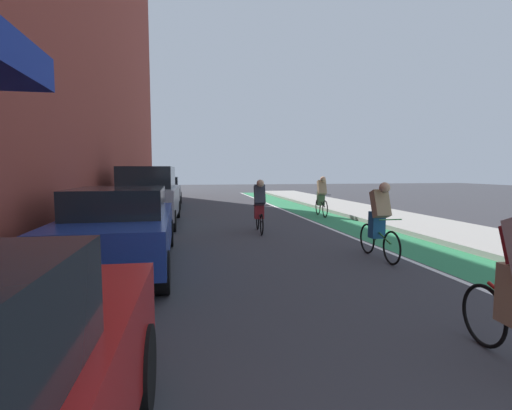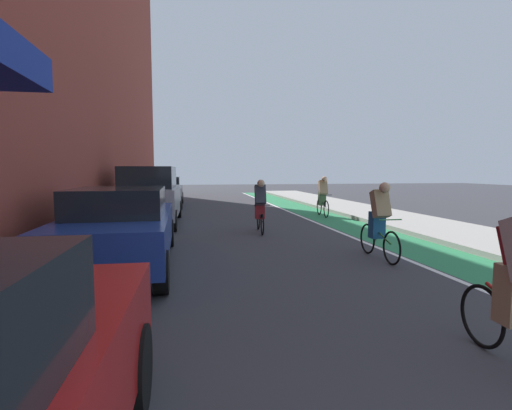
{
  "view_description": "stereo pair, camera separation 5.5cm",
  "coord_description": "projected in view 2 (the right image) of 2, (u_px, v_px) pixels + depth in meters",
  "views": [
    {
      "loc": [
        -1.99,
        1.23,
        1.85
      ],
      "look_at": [
        -0.46,
        9.48,
        1.09
      ],
      "focal_mm": 26.82,
      "sensor_mm": 36.0,
      "label": 1
    },
    {
      "loc": [
        -1.93,
        1.22,
        1.85
      ],
      "look_at": [
        -0.46,
        9.48,
        1.09
      ],
      "focal_mm": 26.82,
      "sensor_mm": 36.0,
      "label": 2
    }
  ],
  "objects": [
    {
      "name": "parked_suv_silver",
      "position": [
        150.0,
        195.0,
        13.02
      ],
      "size": [
        2.01,
        4.59,
        1.98
      ],
      "color": "#9EA0A8",
      "rests_on": "ground"
    },
    {
      "name": "cyclist_mid",
      "position": [
        379.0,
        221.0,
        7.97
      ],
      "size": [
        0.48,
        1.72,
        1.62
      ],
      "color": "black",
      "rests_on": "ground"
    },
    {
      "name": "cyclist_far",
      "position": [
        323.0,
        196.0,
        15.48
      ],
      "size": [
        0.48,
        1.73,
        1.62
      ],
      "color": "black",
      "rests_on": "ground"
    },
    {
      "name": "cyclist_trailing",
      "position": [
        260.0,
        204.0,
        11.44
      ],
      "size": [
        0.48,
        1.66,
        1.59
      ],
      "color": "black",
      "rests_on": "ground"
    },
    {
      "name": "lane_divider_stripe",
      "position": [
        306.0,
        218.0,
        14.8
      ],
      "size": [
        0.12,
        34.69,
        0.0
      ],
      "primitive_type": "cube",
      "color": "white",
      "rests_on": "ground"
    },
    {
      "name": "sidewalk_right",
      "position": [
        381.0,
        215.0,
        15.34
      ],
      "size": [
        2.87,
        34.69,
        0.14
      ],
      "primitive_type": "cube",
      "color": "#A8A59E",
      "rests_on": "ground"
    },
    {
      "name": "parked_sedan_blue",
      "position": [
        121.0,
        227.0,
        7.28
      ],
      "size": [
        1.95,
        4.81,
        1.53
      ],
      "color": "navy",
      "rests_on": "ground"
    },
    {
      "name": "ground_plane",
      "position": [
        249.0,
        228.0,
        12.39
      ],
      "size": [
        76.32,
        76.32,
        0.0
      ],
      "primitive_type": "plane",
      "color": "#38383D"
    },
    {
      "name": "bike_lane_paint",
      "position": [
        328.0,
        218.0,
        14.96
      ],
      "size": [
        1.6,
        34.69,
        0.0
      ],
      "primitive_type": "cube",
      "color": "#2D8451",
      "rests_on": "ground"
    },
    {
      "name": "parked_sedan_gray",
      "position": [
        163.0,
        191.0,
        19.45
      ],
      "size": [
        2.02,
        4.51,
        1.53
      ],
      "color": "#595B60",
      "rests_on": "ground"
    }
  ]
}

